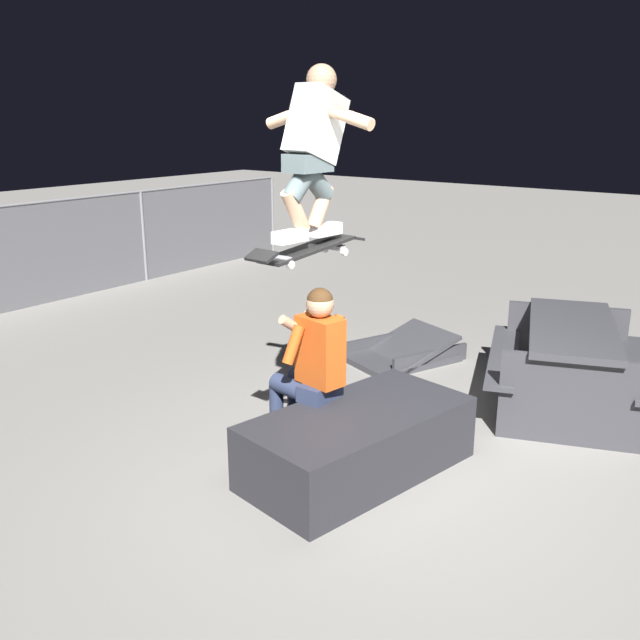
{
  "coord_description": "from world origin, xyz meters",
  "views": [
    {
      "loc": [
        -3.83,
        -2.35,
        2.49
      ],
      "look_at": [
        -0.01,
        0.53,
        1.07
      ],
      "focal_mm": 39.39,
      "sensor_mm": 36.0,
      "label": 1
    }
  ],
  "objects": [
    {
      "name": "ground_plane",
      "position": [
        0.0,
        0.0,
        0.0
      ],
      "size": [
        40.0,
        40.0,
        0.0
      ],
      "primitive_type": "plane",
      "color": "gray"
    },
    {
      "name": "ledge_box_main",
      "position": [
        -0.05,
        0.17,
        0.24
      ],
      "size": [
        1.78,
        1.11,
        0.47
      ],
      "primitive_type": "cube",
      "rotation": [
        0.0,
        0.0,
        -0.18
      ],
      "color": "#28282D",
      "rests_on": "ground"
    },
    {
      "name": "person_sitting_on_ledge",
      "position": [
        0.01,
        0.63,
        0.72
      ],
      "size": [
        0.6,
        0.78,
        1.31
      ],
      "color": "#2D3856",
      "rests_on": "ground"
    },
    {
      "name": "skateboard",
      "position": [
        -0.14,
        0.54,
        1.6
      ],
      "size": [
        1.03,
        0.26,
        0.13
      ],
      "color": "black"
    },
    {
      "name": "skater_airborne",
      "position": [
        -0.08,
        0.53,
        2.29
      ],
      "size": [
        0.62,
        0.89,
        1.12
      ],
      "color": "white"
    },
    {
      "name": "kicker_ramp",
      "position": [
        2.2,
        1.16,
        0.06
      ],
      "size": [
        1.26,
        1.1,
        0.37
      ],
      "color": "#38383D",
      "rests_on": "ground"
    },
    {
      "name": "picnic_table_back",
      "position": [
        2.04,
        -0.63,
        0.5
      ],
      "size": [
        2.06,
        1.85,
        0.75
      ],
      "color": "#38383D",
      "rests_on": "ground"
    }
  ]
}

